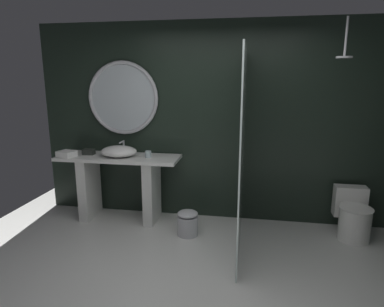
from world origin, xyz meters
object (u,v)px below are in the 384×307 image
(round_wall_mirror, at_px, (123,98))
(folded_hand_towel, at_px, (67,154))
(rain_shower_head, at_px, (345,51))
(tissue_box, at_px, (89,152))
(toilet, at_px, (353,216))
(vessel_sink, at_px, (119,151))
(waste_bin, at_px, (188,223))
(tumbler_cup, at_px, (148,154))

(round_wall_mirror, xyz_separation_m, folded_hand_towel, (-0.65, -0.41, -0.70))
(rain_shower_head, bearing_deg, folded_hand_towel, 178.84)
(tissue_box, distance_m, toilet, 3.45)
(rain_shower_head, distance_m, toilet, 1.92)
(vessel_sink, bearing_deg, waste_bin, -17.64)
(rain_shower_head, distance_m, waste_bin, 2.59)
(tumbler_cup, height_order, toilet, tumbler_cup)
(vessel_sink, distance_m, tissue_box, 0.45)
(tissue_box, bearing_deg, waste_bin, -14.15)
(tumbler_cup, distance_m, waste_bin, 1.01)
(rain_shower_head, xyz_separation_m, waste_bin, (-1.65, -0.11, -2.00))
(tissue_box, bearing_deg, folded_hand_towel, -139.55)
(vessel_sink, bearing_deg, toilet, -0.35)
(vessel_sink, distance_m, folded_hand_towel, 0.68)
(vessel_sink, relative_size, rain_shower_head, 1.13)
(tissue_box, xyz_separation_m, rain_shower_head, (3.07, -0.25, 1.24))
(tissue_box, bearing_deg, tumbler_cup, -2.08)
(rain_shower_head, bearing_deg, tumbler_cup, 174.36)
(folded_hand_towel, bearing_deg, round_wall_mirror, 32.44)
(rain_shower_head, height_order, toilet, rain_shower_head)
(tissue_box, distance_m, folded_hand_towel, 0.28)
(round_wall_mirror, height_order, rain_shower_head, rain_shower_head)
(round_wall_mirror, height_order, folded_hand_towel, round_wall_mirror)
(tissue_box, xyz_separation_m, round_wall_mirror, (0.43, 0.23, 0.71))
(round_wall_mirror, height_order, waste_bin, round_wall_mirror)
(round_wall_mirror, bearing_deg, rain_shower_head, -10.25)
(rain_shower_head, relative_size, toilet, 0.71)
(rain_shower_head, bearing_deg, tissue_box, 175.33)
(vessel_sink, distance_m, waste_bin, 1.29)
(vessel_sink, relative_size, toilet, 0.80)
(toilet, xyz_separation_m, folded_hand_towel, (-3.60, -0.12, 0.65))
(tissue_box, distance_m, waste_bin, 1.65)
(tissue_box, height_order, waste_bin, tissue_box)
(tumbler_cup, bearing_deg, folded_hand_towel, -171.73)
(tissue_box, bearing_deg, round_wall_mirror, 27.77)
(toilet, relative_size, folded_hand_towel, 2.74)
(tumbler_cup, bearing_deg, rain_shower_head, -5.64)
(waste_bin, height_order, folded_hand_towel, folded_hand_towel)
(vessel_sink, relative_size, tissue_box, 3.12)
(tumbler_cup, distance_m, toilet, 2.63)
(vessel_sink, relative_size, folded_hand_towel, 2.20)
(waste_bin, distance_m, folded_hand_towel, 1.81)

